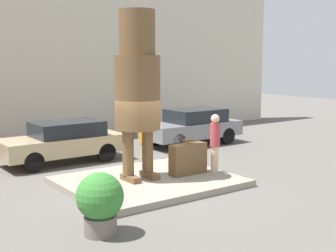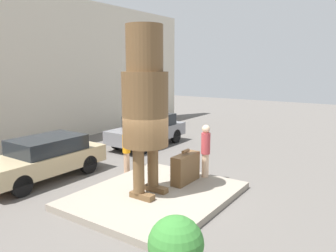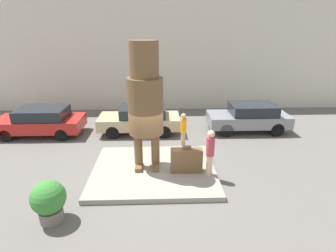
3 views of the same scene
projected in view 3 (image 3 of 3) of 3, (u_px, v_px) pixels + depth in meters
name	position (u px, v px, depth m)	size (l,w,h in m)	color
ground_plane	(154.00, 172.00, 10.41)	(60.00, 60.00, 0.00)	#605B56
pedestal	(154.00, 170.00, 10.37)	(4.79, 3.96, 0.19)	gray
building_backdrop	(155.00, 54.00, 17.36)	(28.00, 0.60, 7.44)	beige
statue_figure	(145.00, 98.00, 9.47)	(1.30, 1.30, 4.81)	brown
giant_suitcase	(186.00, 160.00, 9.96)	(1.20, 0.38, 1.09)	brown
tourist	(210.00, 151.00, 9.55)	(0.30, 0.30, 1.79)	beige
parked_car_red	(41.00, 121.00, 13.78)	(4.45, 1.89, 1.47)	#B2231E
parked_car_tan	(140.00, 119.00, 14.06)	(4.29, 1.79, 1.46)	tan
parked_car_grey	(249.00, 117.00, 14.28)	(4.33, 1.78, 1.53)	gray
planter_pot	(49.00, 200.00, 7.57)	(1.00, 1.00, 1.33)	#70665B
worker_hivis	(183.00, 129.00, 12.33)	(0.29, 0.29, 1.68)	tan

